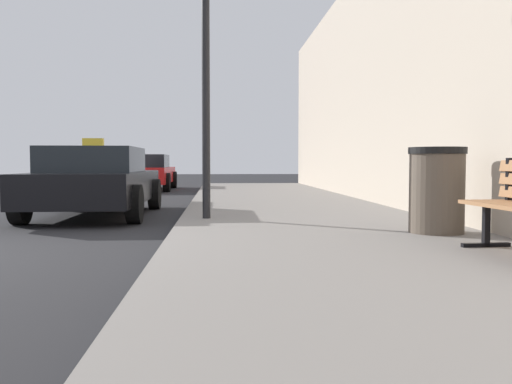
{
  "coord_description": "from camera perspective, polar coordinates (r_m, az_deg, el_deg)",
  "views": [
    {
      "loc": [
        2.59,
        -6.07,
        1.0
      ],
      "look_at": [
        3.09,
        1.16,
        0.6
      ],
      "focal_mm": 38.19,
      "sensor_mm": 36.0,
      "label": 1
    }
  ],
  "objects": [
    {
      "name": "trash_bin",
      "position": [
        6.87,
        18.4,
        0.22
      ],
      "size": [
        0.68,
        0.68,
        1.03
      ],
      "color": "brown",
      "rests_on": "sidewalk"
    },
    {
      "name": "sidewalk",
      "position": [
        6.3,
        9.04,
        -5.31
      ],
      "size": [
        4.0,
        32.0,
        0.15
      ],
      "primitive_type": "cube",
      "color": "gray",
      "rests_on": "ground_plane"
    },
    {
      "name": "street_lamp",
      "position": [
        8.52,
        -5.31,
        17.86
      ],
      "size": [
        0.36,
        0.36,
        4.42
      ],
      "color": "black",
      "rests_on": "sidewalk"
    },
    {
      "name": "car_red",
      "position": [
        19.99,
        -11.41,
        2.06
      ],
      "size": [
        1.93,
        4.42,
        1.27
      ],
      "color": "red",
      "rests_on": "ground_plane"
    },
    {
      "name": "car_black",
      "position": [
        10.47,
        -16.43,
        1.09
      ],
      "size": [
        2.03,
        4.31,
        1.43
      ],
      "color": "black",
      "rests_on": "ground_plane"
    }
  ]
}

